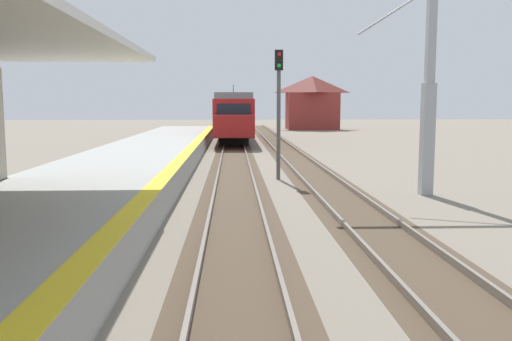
% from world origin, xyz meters
% --- Properties ---
extents(station_platform, '(5.00, 80.00, 0.91)m').
position_xyz_m(station_platform, '(-2.50, 16.00, 0.45)').
color(station_platform, '#999993').
rests_on(station_platform, ground).
extents(track_pair_nearest_platform, '(2.34, 120.00, 0.16)m').
position_xyz_m(track_pair_nearest_platform, '(1.90, 20.00, 0.05)').
color(track_pair_nearest_platform, '#4C3D2D').
rests_on(track_pair_nearest_platform, ground).
extents(track_pair_middle, '(2.34, 120.00, 0.16)m').
position_xyz_m(track_pair_middle, '(5.30, 20.00, 0.05)').
color(track_pair_middle, '#4C3D2D').
rests_on(track_pair_middle, ground).
extents(approaching_train, '(2.93, 19.60, 4.76)m').
position_xyz_m(approaching_train, '(1.90, 48.14, 2.18)').
color(approaching_train, maroon).
rests_on(approaching_train, ground).
extents(rail_signal_post, '(0.32, 0.34, 5.20)m').
position_xyz_m(rail_signal_post, '(3.67, 23.94, 3.19)').
color(rail_signal_post, '#4C4C4C').
rests_on(rail_signal_post, ground).
extents(catenary_pylon_far_side, '(5.00, 0.40, 7.50)m').
position_xyz_m(catenary_pylon_far_side, '(8.05, 19.94, 3.60)').
color(catenary_pylon_far_side, '#9EA3A8').
rests_on(catenary_pylon_far_side, ground).
extents(distant_trackside_house, '(6.60, 5.28, 6.40)m').
position_xyz_m(distant_trackside_house, '(11.41, 68.19, 3.34)').
color(distant_trackside_house, maroon).
rests_on(distant_trackside_house, ground).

